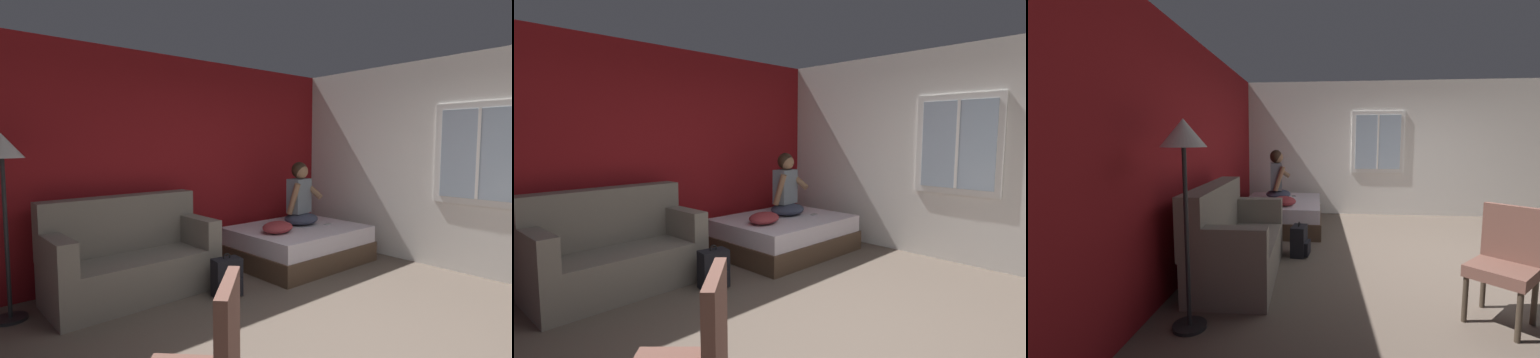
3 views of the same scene
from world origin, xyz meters
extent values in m
plane|color=brown|center=(0.00, 0.00, 0.00)|extent=(40.00, 40.00, 0.00)
cube|color=maroon|center=(0.00, 3.12, 1.35)|extent=(10.31, 0.16, 2.70)
cube|color=silver|center=(2.73, 0.00, 1.35)|extent=(0.16, 7.48, 2.70)
cube|color=white|center=(2.64, 0.40, 1.49)|extent=(0.02, 1.04, 1.24)
cube|color=#9EB2C6|center=(2.63, 0.40, 1.49)|extent=(0.01, 0.88, 1.08)
cube|color=white|center=(2.63, 0.40, 1.49)|extent=(0.01, 0.04, 1.08)
cube|color=#4C3828|center=(1.46, 2.22, 0.13)|extent=(1.74, 1.36, 0.26)
cube|color=silver|center=(1.46, 2.22, 0.37)|extent=(1.69, 1.32, 0.22)
cube|color=slate|center=(-0.77, 2.45, 0.22)|extent=(1.72, 0.84, 0.44)
cube|color=slate|center=(-0.78, 2.75, 0.74)|extent=(1.70, 0.28, 0.60)
cube|color=slate|center=(-1.53, 2.44, 0.60)|extent=(0.20, 0.80, 0.32)
cube|color=slate|center=(-0.01, 2.47, 0.60)|extent=(0.20, 0.80, 0.32)
cube|color=brown|center=(-1.41, -0.06, 0.74)|extent=(0.36, 0.37, 0.48)
ellipsoid|color=#383D51|center=(1.62, 2.30, 0.56)|extent=(0.58, 0.51, 0.16)
cube|color=slate|center=(1.61, 2.34, 0.88)|extent=(0.35, 0.24, 0.48)
cylinder|color=#936B4C|center=(1.42, 2.27, 0.86)|extent=(0.11, 0.22, 0.44)
cylinder|color=#936B4C|center=(1.79, 2.29, 0.98)|extent=(0.13, 0.38, 0.29)
sphere|color=#936B4C|center=(1.62, 2.32, 1.23)|extent=(0.21, 0.21, 0.21)
ellipsoid|color=black|center=(1.61, 2.34, 1.24)|extent=(0.25, 0.25, 0.23)
cube|color=black|center=(-0.02, 1.84, 0.20)|extent=(0.32, 0.22, 0.40)
cube|color=black|center=(-0.04, 1.73, 0.11)|extent=(0.24, 0.09, 0.18)
torus|color=black|center=(-0.02, 1.84, 0.42)|extent=(0.09, 0.03, 0.09)
ellipsoid|color=#993338|center=(1.00, 2.13, 0.55)|extent=(0.58, 0.51, 0.14)
cube|color=#B7B7BC|center=(1.88, 2.04, 0.48)|extent=(0.15, 0.10, 0.01)
camera|label=1|loc=(-2.46, -1.48, 1.60)|focal=28.00mm
camera|label=2|loc=(-2.46, -1.48, 1.60)|focal=28.00mm
camera|label=3|loc=(-4.44, 1.61, 1.54)|focal=24.00mm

